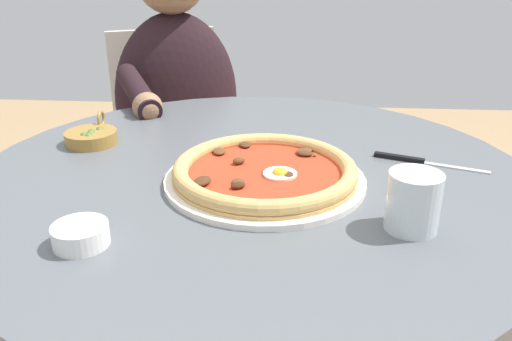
{
  "coord_description": "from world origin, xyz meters",
  "views": [
    {
      "loc": [
        0.83,
        0.07,
        1.11
      ],
      "look_at": [
        -0.03,
        0.01,
        0.74
      ],
      "focal_mm": 36.44,
      "sensor_mm": 36.0,
      "label": 1
    }
  ],
  "objects_px": {
    "olive_pan": "(91,137)",
    "diner_person": "(181,161)",
    "steak_knife": "(414,160)",
    "pizza_on_plate": "(265,173)",
    "ramekin_capers": "(80,234)",
    "cafe_chair_diner": "(173,141)",
    "water_glass": "(413,205)",
    "dining_table": "(252,257)"
  },
  "relations": [
    {
      "from": "olive_pan",
      "to": "dining_table",
      "type": "bearing_deg",
      "value": 71.07
    },
    {
      "from": "water_glass",
      "to": "olive_pan",
      "type": "distance_m",
      "value": 0.64
    },
    {
      "from": "water_glass",
      "to": "steak_knife",
      "type": "distance_m",
      "value": 0.25
    },
    {
      "from": "pizza_on_plate",
      "to": "cafe_chair_diner",
      "type": "distance_m",
      "value": 0.92
    },
    {
      "from": "dining_table",
      "to": "ramekin_capers",
      "type": "relative_size",
      "value": 13.29
    },
    {
      "from": "diner_person",
      "to": "cafe_chair_diner",
      "type": "height_order",
      "value": "diner_person"
    },
    {
      "from": "pizza_on_plate",
      "to": "ramekin_capers",
      "type": "distance_m",
      "value": 0.31
    },
    {
      "from": "water_glass",
      "to": "steak_knife",
      "type": "relative_size",
      "value": 0.43
    },
    {
      "from": "steak_knife",
      "to": "cafe_chair_diner",
      "type": "xyz_separation_m",
      "value": [
        -0.7,
        -0.62,
        -0.24
      ]
    },
    {
      "from": "dining_table",
      "to": "steak_knife",
      "type": "bearing_deg",
      "value": 102.42
    },
    {
      "from": "pizza_on_plate",
      "to": "ramekin_capers",
      "type": "relative_size",
      "value": 4.5
    },
    {
      "from": "diner_person",
      "to": "ramekin_capers",
      "type": "bearing_deg",
      "value": 4.63
    },
    {
      "from": "cafe_chair_diner",
      "to": "pizza_on_plate",
      "type": "bearing_deg",
      "value": 23.62
    },
    {
      "from": "cafe_chair_diner",
      "to": "dining_table",
      "type": "bearing_deg",
      "value": 23.29
    },
    {
      "from": "steak_knife",
      "to": "cafe_chair_diner",
      "type": "distance_m",
      "value": 0.96
    },
    {
      "from": "pizza_on_plate",
      "to": "diner_person",
      "type": "relative_size",
      "value": 0.29
    },
    {
      "from": "water_glass",
      "to": "olive_pan",
      "type": "bearing_deg",
      "value": -117.67
    },
    {
      "from": "dining_table",
      "to": "water_glass",
      "type": "relative_size",
      "value": 11.84
    },
    {
      "from": "steak_knife",
      "to": "olive_pan",
      "type": "distance_m",
      "value": 0.62
    },
    {
      "from": "cafe_chair_diner",
      "to": "steak_knife",
      "type": "bearing_deg",
      "value": 41.45
    },
    {
      "from": "pizza_on_plate",
      "to": "diner_person",
      "type": "height_order",
      "value": "diner_person"
    },
    {
      "from": "pizza_on_plate",
      "to": "steak_knife",
      "type": "distance_m",
      "value": 0.29
    },
    {
      "from": "steak_knife",
      "to": "diner_person",
      "type": "relative_size",
      "value": 0.17
    },
    {
      "from": "steak_knife",
      "to": "water_glass",
      "type": "bearing_deg",
      "value": -12.28
    },
    {
      "from": "dining_table",
      "to": "cafe_chair_diner",
      "type": "height_order",
      "value": "cafe_chair_diner"
    },
    {
      "from": "ramekin_capers",
      "to": "dining_table",
      "type": "bearing_deg",
      "value": 142.13
    },
    {
      "from": "pizza_on_plate",
      "to": "cafe_chair_diner",
      "type": "height_order",
      "value": "cafe_chair_diner"
    },
    {
      "from": "water_glass",
      "to": "ramekin_capers",
      "type": "relative_size",
      "value": 1.12
    },
    {
      "from": "water_glass",
      "to": "cafe_chair_diner",
      "type": "height_order",
      "value": "cafe_chair_diner"
    },
    {
      "from": "pizza_on_plate",
      "to": "cafe_chair_diner",
      "type": "bearing_deg",
      "value": -156.38
    },
    {
      "from": "olive_pan",
      "to": "diner_person",
      "type": "relative_size",
      "value": 0.11
    },
    {
      "from": "dining_table",
      "to": "olive_pan",
      "type": "xyz_separation_m",
      "value": [
        -0.11,
        -0.33,
        0.19
      ]
    },
    {
      "from": "pizza_on_plate",
      "to": "dining_table",
      "type": "bearing_deg",
      "value": -151.1
    },
    {
      "from": "ramekin_capers",
      "to": "diner_person",
      "type": "bearing_deg",
      "value": -175.37
    },
    {
      "from": "pizza_on_plate",
      "to": "olive_pan",
      "type": "height_order",
      "value": "olive_pan"
    },
    {
      "from": "dining_table",
      "to": "water_glass",
      "type": "bearing_deg",
      "value": 52.16
    },
    {
      "from": "pizza_on_plate",
      "to": "water_glass",
      "type": "relative_size",
      "value": 4.01
    },
    {
      "from": "dining_table",
      "to": "cafe_chair_diner",
      "type": "xyz_separation_m",
      "value": [
        -0.76,
        -0.33,
        -0.06
      ]
    },
    {
      "from": "cafe_chair_diner",
      "to": "water_glass",
      "type": "bearing_deg",
      "value": 30.81
    },
    {
      "from": "water_glass",
      "to": "cafe_chair_diner",
      "type": "bearing_deg",
      "value": -149.19
    },
    {
      "from": "dining_table",
      "to": "olive_pan",
      "type": "height_order",
      "value": "olive_pan"
    },
    {
      "from": "diner_person",
      "to": "steak_knife",
      "type": "bearing_deg",
      "value": 44.72
    }
  ]
}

